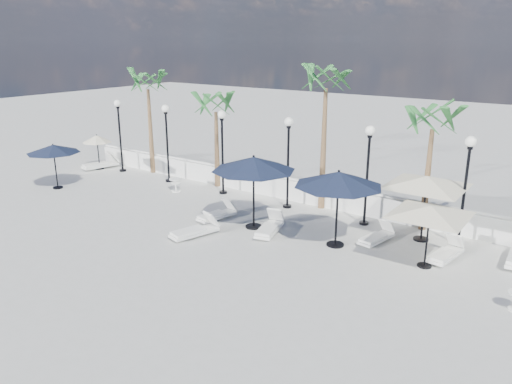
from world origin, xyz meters
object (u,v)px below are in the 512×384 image
Objects in this scene: lounger_3 at (195,230)px; parasol_navy_left at (53,149)px; lounger_4 at (269,227)px; lounger_6 at (446,253)px; lounger_5 at (377,237)px; lounger_2 at (217,214)px; parasol_navy_mid at (254,164)px; lounger_0 at (101,164)px; parasol_cream_small at (97,139)px; parasol_cream_sq_b at (427,176)px; lounger_1 at (101,165)px; parasol_cream_sq_a at (431,206)px; parasol_navy_right at (338,179)px.

parasol_navy_left is (-9.52, 0.76, 1.68)m from lounger_3.
lounger_4 is 1.09× the size of lounger_6.
lounger_5 is at bearing -173.04° from lounger_6.
lounger_2 is 2.83m from parasol_navy_mid.
lounger_0 is 1.40m from parasol_cream_small.
lounger_4 is 0.38× the size of parasol_cream_sq_b.
parasol_navy_mid reaches higher than lounger_6.
parasol_navy_mid is at bearing -3.10° from lounger_1.
parasol_cream_sq_b is at bearing 48.45° from lounger_3.
lounger_2 is 0.40× the size of parasol_cream_sq_a.
parasol_cream_small is (-10.99, 4.35, 1.41)m from lounger_3.
lounger_4 is 6.12m from lounger_6.
parasol_navy_left reaches higher than lounger_0.
parasol_cream_sq_b is at bearing 23.54° from parasol_navy_mid.
parasol_navy_right reaches higher than parasol_navy_left.
parasol_navy_right is 3.18m from parasol_cream_sq_b.
parasol_navy_left is 3.89m from parasol_cream_small.
parasol_navy_left is at bearing -164.09° from lounger_2.
lounger_0 reaches higher than lounger_2.
parasol_cream_sq_a is at bearing -69.62° from parasol_cream_sq_b.
parasol_navy_left is 14.14m from parasol_navy_right.
lounger_4 is 11.74m from parasol_navy_left.
lounger_5 is 0.57× the size of parasol_navy_right.
parasol_cream_sq_b is at bearing 0.19° from parasol_cream_small.
lounger_4 is 5.85m from parasol_cream_sq_a.
lounger_0 is at bearing 173.46° from parasol_cream_sq_a.
lounger_0 is 4.29m from parasol_navy_left.
parasol_cream_sq_b is at bearing 12.68° from lounger_4.
lounger_4 reaches higher than lounger_5.
parasol_navy_mid is 1.04× the size of parasol_navy_right.
parasol_navy_left is at bearing -168.97° from lounger_3.
parasol_navy_right reaches higher than lounger_0.
parasol_cream_sq_b is at bearing 143.61° from lounger_6.
lounger_4 is at bearing -151.38° from parasol_cream_sq_b.
parasol_navy_right is at bearing 41.29° from lounger_3.
parasol_cream_sq_b is (-1.18, 1.16, 2.13)m from lounger_6.
lounger_0 reaches higher than lounger_3.
parasol_navy_right is 3.08m from parasol_cream_sq_a.
parasol_cream_small is (-15.54, 2.16, -0.74)m from parasol_navy_right.
lounger_1 is 12.65m from parasol_navy_mid.
parasol_navy_right is (2.50, 0.38, 2.15)m from lounger_4.
parasol_cream_sq_b reaches higher than parasol_cream_small.
lounger_1 is 0.35× the size of parasol_cream_sq_b.
parasol_navy_mid is at bearing -177.02° from parasol_cream_sq_a.
lounger_3 is 0.44× the size of parasol_cream_sq_a.
lounger_1 is 0.99× the size of lounger_2.
lounger_1 is at bearing -118.71° from lounger_0.
parasol_navy_right is at bearing -177.95° from parasol_cream_sq_a.
parasol_cream_sq_a is at bearing 1.77° from lounger_1.
lounger_2 is at bearing -162.33° from lounger_6.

